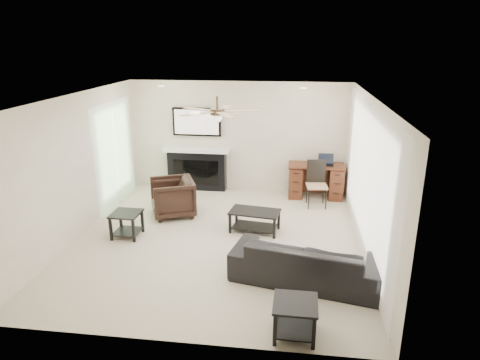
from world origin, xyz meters
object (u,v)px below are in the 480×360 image
Objects in this scene: coffee_table at (255,221)px; desk at (316,181)px; fireplace_unit at (196,150)px; sofa at (306,261)px; armchair at (173,197)px.

coffee_table is 2.29m from desk.
fireplace_unit is at bearing 134.31° from coffee_table.
sofa is 1.76× the size of desk.
fireplace_unit reaches higher than desk.
fireplace_unit is (0.13, 1.62, 0.58)m from armchair.
sofa is 2.59× the size of armchair.
desk is at bearing 67.69° from coffee_table.
coffee_table is at bearing -48.78° from sofa.
sofa is 2.39× the size of coffee_table.
desk is at bearing -82.47° from sofa.
fireplace_unit is at bearing -44.96° from sofa.
desk is at bearing 93.10° from armchair.
fireplace_unit reaches higher than armchair.
sofa is 1.84m from coffee_table.
desk is (0.27, 3.56, 0.07)m from sofa.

